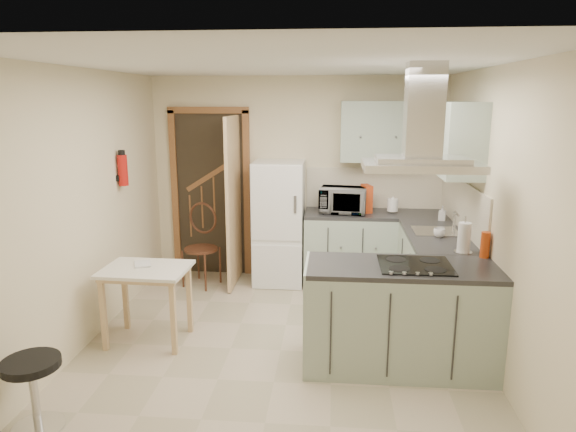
# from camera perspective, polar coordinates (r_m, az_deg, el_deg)

# --- Properties ---
(floor) EXTENTS (4.20, 4.20, 0.00)m
(floor) POSITION_cam_1_polar(r_m,az_deg,el_deg) (4.81, -0.84, -14.70)
(floor) COLOR #B4A58C
(floor) RESTS_ON ground
(ceiling) EXTENTS (4.20, 4.20, 0.00)m
(ceiling) POSITION_cam_1_polar(r_m,az_deg,el_deg) (4.27, -0.95, 16.55)
(ceiling) COLOR silver
(ceiling) RESTS_ON back_wall
(back_wall) EXTENTS (3.60, 0.00, 3.60)m
(back_wall) POSITION_cam_1_polar(r_m,az_deg,el_deg) (6.43, 1.04, 4.16)
(back_wall) COLOR beige
(back_wall) RESTS_ON floor
(left_wall) EXTENTS (0.00, 4.20, 4.20)m
(left_wall) POSITION_cam_1_polar(r_m,az_deg,el_deg) (4.89, -22.35, 0.38)
(left_wall) COLOR beige
(left_wall) RESTS_ON floor
(right_wall) EXTENTS (0.00, 4.20, 4.20)m
(right_wall) POSITION_cam_1_polar(r_m,az_deg,el_deg) (4.56, 22.24, -0.48)
(right_wall) COLOR beige
(right_wall) RESTS_ON floor
(doorway) EXTENTS (1.10, 0.12, 2.10)m
(doorway) POSITION_cam_1_polar(r_m,az_deg,el_deg) (6.60, -8.57, 2.49)
(doorway) COLOR brown
(doorway) RESTS_ON floor
(fridge) EXTENTS (0.60, 0.60, 1.50)m
(fridge) POSITION_cam_1_polar(r_m,az_deg,el_deg) (6.25, -1.00, -0.77)
(fridge) COLOR white
(fridge) RESTS_ON floor
(counter_back) EXTENTS (1.08, 0.60, 0.90)m
(counter_back) POSITION_cam_1_polar(r_m,az_deg,el_deg) (6.30, 6.83, -3.58)
(counter_back) COLOR #9EB2A0
(counter_back) RESTS_ON floor
(counter_right) EXTENTS (0.60, 1.95, 0.90)m
(counter_right) POSITION_cam_1_polar(r_m,az_deg,el_deg) (5.75, 15.46, -5.59)
(counter_right) COLOR #9EB2A0
(counter_right) RESTS_ON floor
(splashback) EXTENTS (1.68, 0.02, 0.50)m
(splashback) POSITION_cam_1_polar(r_m,az_deg,el_deg) (6.44, 9.59, 3.10)
(splashback) COLOR beige
(splashback) RESTS_ON counter_back
(wall_cabinet_back) EXTENTS (0.85, 0.35, 0.70)m
(wall_cabinet_back) POSITION_cam_1_polar(r_m,az_deg,el_deg) (6.20, 9.86, 9.23)
(wall_cabinet_back) COLOR #9EB2A0
(wall_cabinet_back) RESTS_ON back_wall
(wall_cabinet_right) EXTENTS (0.35, 0.90, 0.70)m
(wall_cabinet_right) POSITION_cam_1_polar(r_m,az_deg,el_deg) (5.24, 18.27, 8.12)
(wall_cabinet_right) COLOR #9EB2A0
(wall_cabinet_right) RESTS_ON right_wall
(peninsula) EXTENTS (1.55, 0.65, 0.90)m
(peninsula) POSITION_cam_1_polar(r_m,az_deg,el_deg) (4.47, 12.33, -10.86)
(peninsula) COLOR #9EB2A0
(peninsula) RESTS_ON floor
(hob) EXTENTS (0.58, 0.50, 0.01)m
(hob) POSITION_cam_1_polar(r_m,az_deg,el_deg) (4.32, 13.94, -5.31)
(hob) COLOR black
(hob) RESTS_ON peninsula
(extractor_hood) EXTENTS (0.90, 0.55, 0.10)m
(extractor_hood) POSITION_cam_1_polar(r_m,az_deg,el_deg) (4.15, 14.55, 5.44)
(extractor_hood) COLOR silver
(extractor_hood) RESTS_ON ceiling
(sink) EXTENTS (0.45, 0.40, 0.01)m
(sink) POSITION_cam_1_polar(r_m,az_deg,el_deg) (5.46, 16.06, -1.64)
(sink) COLOR silver
(sink) RESTS_ON counter_right
(fire_extinguisher) EXTENTS (0.10, 0.10, 0.32)m
(fire_extinguisher) POSITION_cam_1_polar(r_m,az_deg,el_deg) (5.63, -17.88, 4.86)
(fire_extinguisher) COLOR #B2140F
(fire_extinguisher) RESTS_ON left_wall
(drop_leaf_table) EXTENTS (0.79, 0.60, 0.72)m
(drop_leaf_table) POSITION_cam_1_polar(r_m,az_deg,el_deg) (5.01, -15.30, -9.47)
(drop_leaf_table) COLOR tan
(drop_leaf_table) RESTS_ON floor
(bentwood_chair) EXTENTS (0.52, 0.52, 0.91)m
(bentwood_chair) POSITION_cam_1_polar(r_m,az_deg,el_deg) (6.29, -9.65, -3.65)
(bentwood_chair) COLOR #442E16
(bentwood_chair) RESTS_ON floor
(stool) EXTENTS (0.49, 0.49, 0.52)m
(stool) POSITION_cam_1_polar(r_m,az_deg,el_deg) (4.09, -26.35, -17.31)
(stool) COLOR black
(stool) RESTS_ON floor
(microwave) EXTENTS (0.58, 0.43, 0.30)m
(microwave) POSITION_cam_1_polar(r_m,az_deg,el_deg) (6.13, 6.15, 1.76)
(microwave) COLOR black
(microwave) RESTS_ON counter_back
(kettle) EXTENTS (0.14, 0.14, 0.19)m
(kettle) POSITION_cam_1_polar(r_m,az_deg,el_deg) (6.22, 11.55, 1.21)
(kettle) COLOR white
(kettle) RESTS_ON counter_back
(cereal_box) EXTENTS (0.14, 0.23, 0.33)m
(cereal_box) POSITION_cam_1_polar(r_m,az_deg,el_deg) (6.21, 8.71, 1.94)
(cereal_box) COLOR #CA4017
(cereal_box) RESTS_ON counter_back
(soap_bottle) EXTENTS (0.09, 0.09, 0.16)m
(soap_bottle) POSITION_cam_1_polar(r_m,az_deg,el_deg) (5.97, 16.77, 0.30)
(soap_bottle) COLOR silver
(soap_bottle) RESTS_ON counter_right
(paper_towel) EXTENTS (0.15, 0.15, 0.28)m
(paper_towel) POSITION_cam_1_polar(r_m,az_deg,el_deg) (4.77, 18.98, -2.25)
(paper_towel) COLOR silver
(paper_towel) RESTS_ON counter_right
(cup) EXTENTS (0.11, 0.11, 0.09)m
(cup) POSITION_cam_1_polar(r_m,az_deg,el_deg) (5.25, 16.46, -1.81)
(cup) COLOR silver
(cup) RESTS_ON counter_right
(red_bottle) EXTENTS (0.09, 0.09, 0.22)m
(red_bottle) POSITION_cam_1_polar(r_m,az_deg,el_deg) (4.69, 21.06, -3.01)
(red_bottle) COLOR #BE3E10
(red_bottle) RESTS_ON peninsula
(book) EXTENTS (0.21, 0.24, 0.09)m
(book) POSITION_cam_1_polar(r_m,az_deg,el_deg) (4.96, -16.74, -4.80)
(book) COLOR #953135
(book) RESTS_ON drop_leaf_table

